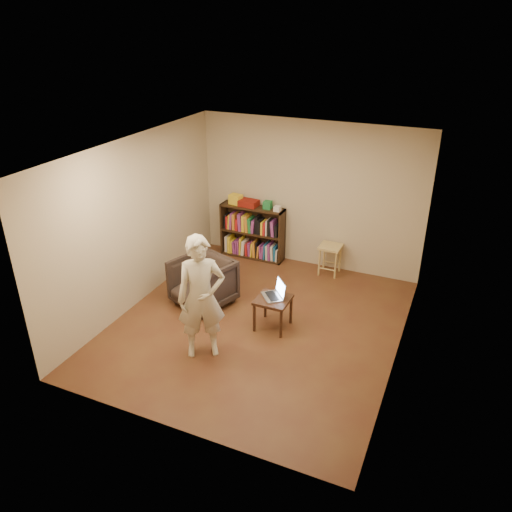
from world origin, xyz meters
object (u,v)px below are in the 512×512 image
at_px(stool, 330,251).
at_px(side_table, 273,303).
at_px(laptop, 276,293).
at_px(armchair, 203,282).
at_px(bookshelf, 253,235).
at_px(person, 201,298).

distance_m(stool, side_table, 1.98).
relative_size(stool, side_table, 1.11).
xyz_separation_m(stool, laptop, (-0.27, -1.90, 0.11)).
xyz_separation_m(armchair, laptop, (1.26, -0.11, 0.16)).
xyz_separation_m(bookshelf, side_table, (1.24, -2.06, -0.04)).
bearing_deg(stool, person, -107.35).
bearing_deg(side_table, laptop, 80.12).
relative_size(bookshelf, person, 0.70).
xyz_separation_m(laptop, person, (-0.64, -1.00, 0.31)).
relative_size(stool, person, 0.31).
bearing_deg(person, bookshelf, 69.04).
bearing_deg(person, side_table, 23.78).
bearing_deg(side_table, bookshelf, 121.02).
distance_m(bookshelf, laptop, 2.35).
height_order(bookshelf, side_table, bookshelf).
bearing_deg(armchair, stool, 69.04).
distance_m(bookshelf, stool, 1.52).
bearing_deg(person, laptop, 25.05).
height_order(armchair, person, person).
distance_m(stool, person, 3.07).
bearing_deg(laptop, person, -73.70).
height_order(armchair, laptop, armchair).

